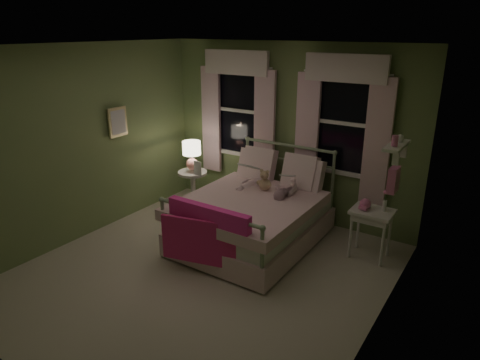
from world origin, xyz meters
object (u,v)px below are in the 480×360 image
Objects in this scene: child_right at (289,170)px; teddy_bear at (265,182)px; child_left at (253,164)px; bed at (254,216)px; nightstand_left at (193,185)px; nightstand_right at (372,218)px; table_lamp at (192,153)px.

child_right is 2.64× the size of teddy_bear.
child_left is 2.55× the size of teddy_bear.
bed is 6.77× the size of teddy_bear.
bed is at bearing 129.47° from child_left.
child_left is 1.22m from nightstand_left.
nightstand_left is at bearing -178.84° from nightstand_right.
nightstand_left is at bearing 164.20° from bed.
table_lamp is at bearing -178.84° from nightstand_right.
child_left is at bearing -179.18° from nightstand_right.
nightstand_left is (-1.38, 0.13, -0.37)m from teddy_bear.
child_left is at bearing 1.68° from table_lamp.
teddy_bear is 0.66× the size of table_lamp.
child_right is 1.22× the size of nightstand_left.
bed is 0.49m from teddy_bear.
table_lamp reaches higher than nightstand_left.
child_right is at bearing 1.11° from table_lamp.
table_lamp is 0.71× the size of nightstand_right.
table_lamp is at bearing 164.20° from bed.
child_left is at bearing 150.50° from teddy_bear.
child_left is at bearing 123.60° from bed.
nightstand_right is (1.16, 0.02, -0.42)m from child_right.
child_left is 0.36m from teddy_bear.
bed reaches higher than teddy_bear.
teddy_bear is 0.46× the size of nightstand_left.
teddy_bear reaches higher than nightstand_right.
child_right is 1.24× the size of nightstand_right.
nightstand_right is (1.72, 0.02, -0.40)m from child_left.
child_left is 1.10m from table_lamp.
teddy_bear is 1.47m from nightstand_right.
child_right reaches higher than nightstand_right.
child_left is 1.77m from nightstand_right.
table_lamp is (-1.66, -0.03, -0.01)m from child_right.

